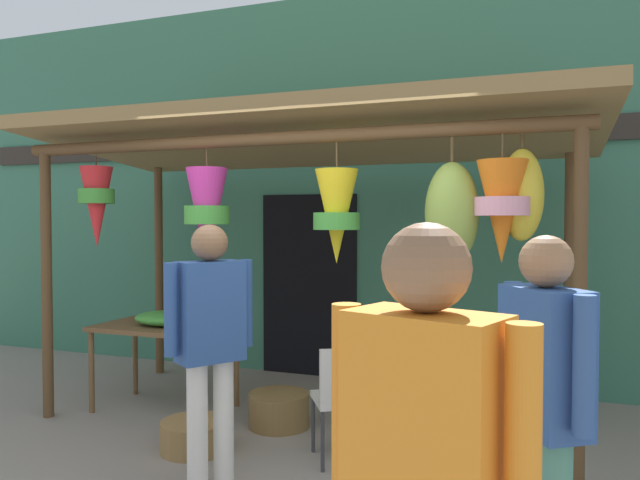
% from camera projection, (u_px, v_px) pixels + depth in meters
% --- Properties ---
extents(ground_plane, '(30.00, 30.00, 0.00)m').
position_uv_depth(ground_plane, '(291.00, 466.00, 4.23)').
color(ground_plane, gray).
extents(shop_facade, '(11.69, 0.29, 4.16)m').
position_uv_depth(shop_facade, '(381.00, 187.00, 6.51)').
color(shop_facade, '#387056').
rests_on(shop_facade, ground_plane).
extents(market_stall_canopy, '(4.76, 2.14, 2.60)m').
position_uv_depth(market_stall_canopy, '(312.00, 159.00, 5.02)').
color(market_stall_canopy, brown).
rests_on(market_stall_canopy, ground_plane).
extents(display_table, '(1.22, 0.71, 0.77)m').
position_uv_depth(display_table, '(165.00, 334.00, 5.47)').
color(display_table, brown).
rests_on(display_table, ground_plane).
extents(flower_heap_on_table, '(0.56, 0.39, 0.13)m').
position_uv_depth(flower_heap_on_table, '(165.00, 318.00, 5.43)').
color(flower_heap_on_table, green).
rests_on(flower_heap_on_table, display_table).
extents(folding_chair, '(0.55, 0.55, 0.84)m').
position_uv_depth(folding_chair, '(345.00, 393.00, 4.24)').
color(folding_chair, beige).
rests_on(folding_chair, ground_plane).
extents(wicker_basket_by_table, '(0.50, 0.50, 0.22)m').
position_uv_depth(wicker_basket_by_table, '(194.00, 436.00, 4.51)').
color(wicker_basket_by_table, olive).
rests_on(wicker_basket_by_table, ground_plane).
extents(wicker_basket_spare, '(0.50, 0.50, 0.28)m').
position_uv_depth(wicker_basket_spare, '(279.00, 410.00, 5.03)').
color(wicker_basket_spare, brown).
rests_on(wicker_basket_spare, ground_plane).
extents(vendor_in_orange, '(0.41, 0.51, 1.69)m').
position_uv_depth(vendor_in_orange, '(210.00, 334.00, 3.79)').
color(vendor_in_orange, silver).
rests_on(vendor_in_orange, ground_plane).
extents(customer_foreground, '(0.40, 0.51, 1.65)m').
position_uv_depth(customer_foreground, '(544.00, 393.00, 2.59)').
color(customer_foreground, '#4C8E7A').
rests_on(customer_foreground, ground_plane).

